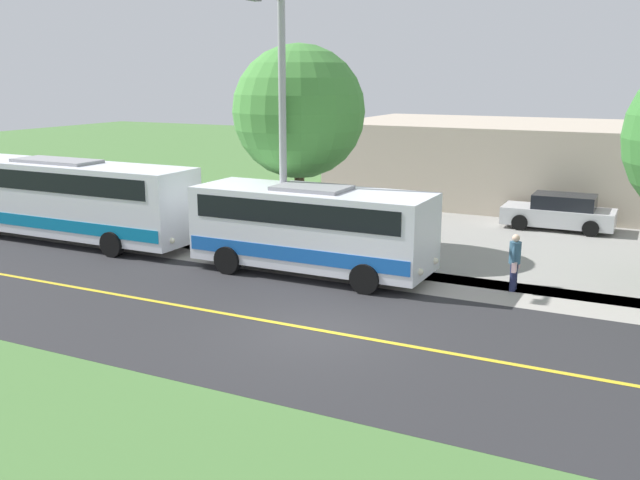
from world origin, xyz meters
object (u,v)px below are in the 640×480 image
object	(u,v)px
street_light_pole	(281,122)
tree_curbside	(299,112)
pedestrian_with_bags	(515,260)
commercial_building	(540,163)
transit_bus_rear	(60,196)
parked_car_near	(560,213)
shuttle_bus_front	(312,226)

from	to	relation	value
street_light_pole	tree_curbside	bearing A→B (deg)	-164.55
pedestrian_with_bags	tree_curbside	world-z (taller)	tree_curbside
street_light_pole	commercial_building	size ratio (longest dim) A/B	0.45
pedestrian_with_bags	street_light_pole	size ratio (longest dim) A/B	0.20
street_light_pole	tree_curbside	distance (m)	2.62
pedestrian_with_bags	commercial_building	world-z (taller)	commercial_building
pedestrian_with_bags	tree_curbside	bearing A→B (deg)	-102.60
commercial_building	pedestrian_with_bags	bearing A→B (deg)	7.47
transit_bus_rear	pedestrian_with_bags	world-z (taller)	transit_bus_rear
commercial_building	street_light_pole	bearing A→B (deg)	-17.91
pedestrian_with_bags	tree_curbside	size ratio (longest dim) A/B	0.23
parked_car_near	shuttle_bus_front	bearing A→B (deg)	-30.02
shuttle_bus_front	commercial_building	world-z (taller)	commercial_building
transit_bus_rear	street_light_pole	size ratio (longest dim) A/B	1.35
street_light_pole	parked_car_near	size ratio (longest dim) A/B	1.95
shuttle_bus_front	tree_curbside	distance (m)	4.81
pedestrian_with_bags	parked_car_near	bearing A→B (deg)	-179.33
street_light_pole	commercial_building	distance (m)	17.58
transit_bus_rear	commercial_building	distance (m)	22.49
transit_bus_rear	parked_car_near	size ratio (longest dim) A/B	2.63
parked_car_near	pedestrian_with_bags	bearing A→B (deg)	0.67
transit_bus_rear	tree_curbside	world-z (taller)	tree_curbside
parked_car_near	tree_curbside	world-z (taller)	tree_curbside
pedestrian_with_bags	parked_car_near	xyz separation A→B (m)	(-9.43, -0.11, -0.22)
pedestrian_with_bags	tree_curbside	distance (m)	9.22
tree_curbside	parked_car_near	bearing A→B (deg)	133.61
shuttle_bus_front	pedestrian_with_bags	xyz separation A→B (m)	(-1.02, 6.15, -0.65)
transit_bus_rear	pedestrian_with_bags	distance (m)	16.94
shuttle_bus_front	street_light_pole	xyz separation A→B (m)	(-0.32, -1.26, 3.17)
transit_bus_rear	commercial_building	bearing A→B (deg)	138.80
shuttle_bus_front	tree_curbside	world-z (taller)	tree_curbside
street_light_pole	commercial_building	world-z (taller)	street_light_pole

